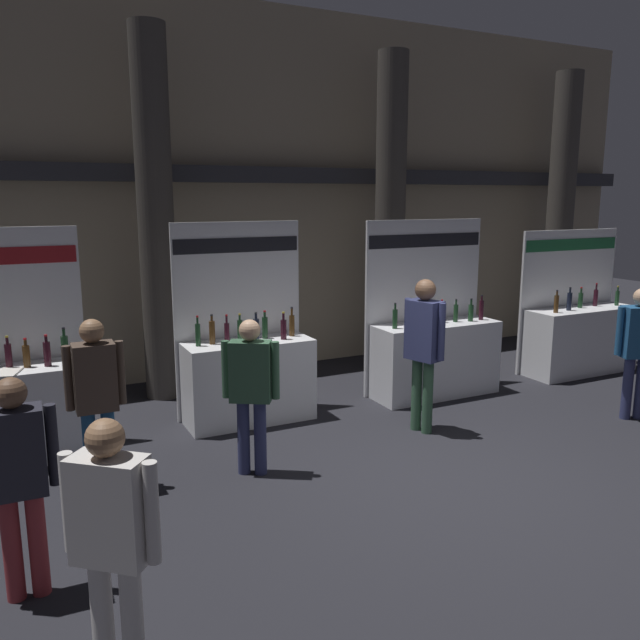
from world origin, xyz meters
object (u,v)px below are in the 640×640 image
Objects in this scene: visitor_9 at (639,341)px; visitor_4 at (96,390)px; visitor_7 at (18,471)px; exhibitor_booth_3 at (579,335)px; exhibitor_booth_1 at (248,372)px; visitor_1 at (111,532)px; exhibitor_booth_0 at (2,405)px; visitor_5 at (424,341)px; exhibitor_booth_2 at (434,351)px; visitor_0 at (251,385)px.

visitor_4 is at bearing -165.50° from visitor_9.
visitor_7 is at bearing -114.44° from visitor_4.
exhibitor_booth_1 is at bearing 177.69° from exhibitor_booth_3.
exhibitor_booth_3 reaches higher than visitor_1.
exhibitor_booth_0 reaches higher than visitor_5.
exhibitor_booth_2 is at bearing -59.06° from visitor_5.
visitor_4 is 3.62m from visitor_5.
visitor_5 is 1.10× the size of visitor_9.
exhibitor_booth_1 reaches higher than visitor_7.
visitor_5 is at bearing -164.28° from exhibitor_booth_3.
exhibitor_booth_3 is 7.43m from visitor_4.
visitor_0 is at bearing -157.31° from exhibitor_booth_2.
visitor_1 is at bearing -119.57° from exhibitor_booth_1.
visitor_4 is 1.62m from visitor_7.
exhibitor_booth_3 reaches higher than visitor_9.
visitor_9 is (6.25, -0.86, 0.01)m from visitor_4.
visitor_1 is at bearing -94.76° from visitor_0.
visitor_7 is at bearing -154.42° from exhibitor_booth_2.
exhibitor_booth_0 reaches higher than visitor_7.
visitor_1 is at bearing -143.06° from exhibitor_booth_2.
exhibitor_booth_0 is 2.66m from visitor_7.
exhibitor_booth_0 is 1.00× the size of exhibitor_booth_1.
visitor_1 is 0.87× the size of visitor_5.
visitor_0 is at bearing 94.55° from visitor_1.
visitor_5 reaches higher than visitor_0.
visitor_1 is 0.96× the size of visitor_9.
visitor_4 is 1.00× the size of visitor_9.
exhibitor_booth_3 is at bearing 18.88° from visitor_7.
visitor_9 is at bearing -49.52° from exhibitor_booth_2.
exhibitor_booth_3 reaches higher than visitor_7.
visitor_9 is at bearing -25.63° from exhibitor_booth_1.
visitor_4 is (0.25, 2.58, 0.05)m from visitor_1.
exhibitor_booth_2 is 1.34× the size of visitor_5.
exhibitor_booth_0 is 1.34× the size of visitor_5.
visitor_5 is (1.71, -1.27, 0.48)m from exhibitor_booth_1.
visitor_7 is (-4.31, -1.42, -0.17)m from visitor_5.
visitor_9 is (2.63, -0.81, -0.11)m from visitor_5.
exhibitor_booth_3 is 8.40m from visitor_1.
visitor_7 is at bearing 151.81° from visitor_1.
exhibitor_booth_1 is at bearing 102.34° from visitor_0.
exhibitor_booth_3 is 1.34× the size of visitor_4.
visitor_0 is (-0.50, -1.49, 0.31)m from exhibitor_booth_1.
visitor_4 reaches higher than visitor_7.
visitor_4 is 6.30m from visitor_9.
visitor_1 is (-7.59, -3.58, 0.34)m from exhibitor_booth_3.
exhibitor_booth_0 is 5.41m from exhibitor_booth_2.
visitor_9 reaches higher than visitor_0.
visitor_0 is 4.87m from visitor_9.
exhibitor_booth_0 is 4.62m from visitor_5.
visitor_9 is at bearing 6.82° from visitor_7.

